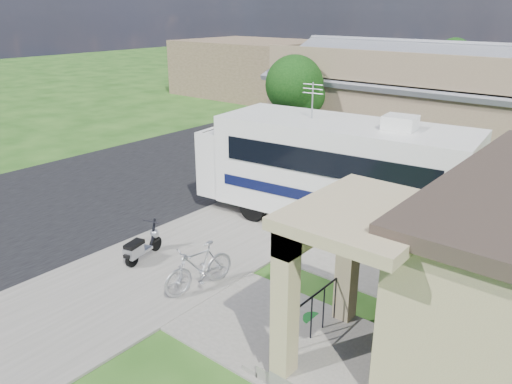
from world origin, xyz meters
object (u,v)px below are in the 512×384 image
Objects in this scene: shrub at (436,264)px; bicycle at (199,269)px; van at (364,101)px; motorhome at (332,168)px; garden_hose at (313,322)px; scooter at (141,247)px; pickup_truck at (300,123)px.

shrub reaches higher than bicycle.
bicycle is 22.24m from van.
garden_hose is at bearing -68.64° from motorhome.
shrub is 1.74× the size of scooter.
shrub is at bearing 141.35° from pickup_truck.
motorhome is 1.37× the size of pickup_truck.
motorhome reaches higher than shrub.
shrub is at bearing 37.91° from bicycle.
pickup_truck is 16.01m from garden_hose.
motorhome is 10.63m from pickup_truck.
shrub reaches higher than pickup_truck.
pickup_truck is at bearing 123.29° from motorhome.
shrub is at bearing 47.57° from garden_hose.
van reaches higher than garden_hose.
bicycle is 0.32× the size of van.
van is 14.03× the size of garden_hose.
garden_hose is at bearing -8.32° from scooter.
bicycle is at bearing -99.78° from motorhome.
shrub is 1.32× the size of bicycle.
motorhome is 1.45× the size of van.
shrub is at bearing 5.75° from scooter.
van reaches higher than bicycle.
garden_hose is (2.86, 0.52, -0.47)m from bicycle.
pickup_truck reaches higher than van.
scooter is at bearing 113.74° from pickup_truck.
motorhome reaches higher than bicycle.
shrub reaches higher than van.
motorhome is 4.51× the size of bicycle.
shrub reaches higher than scooter.
scooter is 2.22m from bicycle.
pickup_truck is 1.06× the size of van.
scooter is at bearing -171.10° from bicycle.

